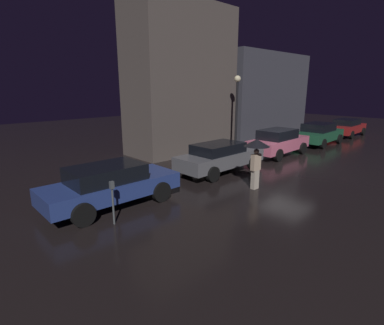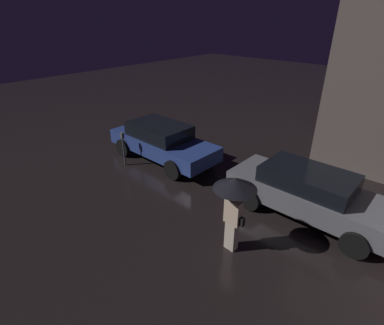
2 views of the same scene
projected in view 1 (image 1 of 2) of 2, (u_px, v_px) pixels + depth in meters
The scene contains 11 objects.
ground_plane at pixel (289, 164), 15.82m from camera, with size 60.00×60.00×0.00m, color black.
building_facade_left at pixel (182, 80), 18.15m from camera, with size 6.84×3.00×8.69m.
building_facade_right at pixel (262, 96), 24.21m from camera, with size 9.24×3.00×6.51m.
parked_car_blue at pixel (110, 184), 10.10m from camera, with size 4.63×1.97×1.44m.
parked_car_grey at pixel (220, 156), 14.17m from camera, with size 4.68×1.89×1.40m.
parked_car_pink at pixel (278, 142), 17.61m from camera, with size 4.45×1.91×1.56m.
parked_car_green at pixel (319, 133), 20.95m from camera, with size 4.40×2.04×1.52m.
parked_car_red at pixel (347, 127), 24.66m from camera, with size 4.30×1.91×1.40m.
pedestrian_with_umbrella at pixel (257, 150), 11.59m from camera, with size 1.01×1.01×2.00m.
parking_meter at pixel (113, 198), 8.69m from camera, with size 0.12×0.10×1.33m.
street_lamp_near at pixel (237, 102), 18.12m from camera, with size 0.39×0.39×4.61m.
Camera 1 is at (-14.27, -7.57, 3.96)m, focal length 28.00 mm.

